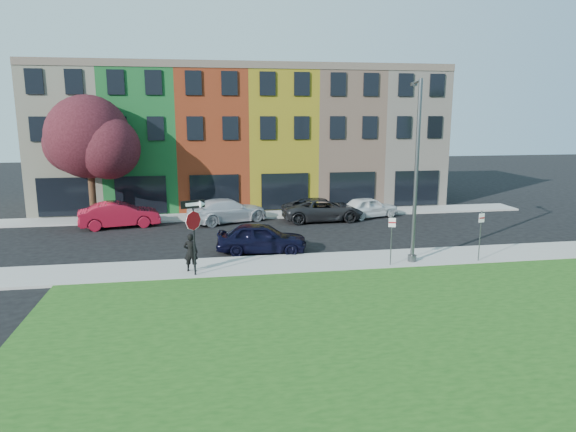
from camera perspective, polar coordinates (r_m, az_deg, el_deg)
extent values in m
plane|color=black|center=(21.80, 6.56, -7.47)|extent=(120.00, 120.00, 0.00)
cube|color=#999591|center=(25.09, 9.07, -4.87)|extent=(40.00, 3.00, 0.12)
cube|color=#999591|center=(35.60, -4.82, 0.06)|extent=(40.00, 2.40, 0.12)
cube|color=beige|center=(42.05, -22.37, 7.78)|extent=(5.00, 10.00, 10.00)
cube|color=green|center=(41.25, -15.52, 8.16)|extent=(5.00, 10.00, 10.00)
cube|color=#CC4822|center=(41.05, -8.49, 8.43)|extent=(5.00, 10.00, 10.00)
cube|color=yellow|center=(41.46, -1.49, 8.58)|extent=(5.00, 10.00, 10.00)
cube|color=tan|center=(42.46, 5.28, 8.60)|extent=(5.00, 10.00, 10.00)
cube|color=#BAAC9D|center=(44.00, 11.65, 8.52)|extent=(5.00, 10.00, 10.00)
cube|color=black|center=(36.51, -4.23, 2.65)|extent=(30.00, 0.12, 2.60)
cylinder|color=black|center=(22.33, -10.39, -2.51)|extent=(0.08, 0.08, 3.21)
cylinder|color=silver|center=(22.14, -10.47, -0.51)|extent=(0.83, 0.32, 0.87)
cylinder|color=maroon|center=(22.11, -10.47, -0.52)|extent=(0.79, 0.30, 0.83)
cube|color=black|center=(22.01, -10.54, 1.29)|extent=(1.00, 0.39, 0.34)
cube|color=silver|center=(21.98, -10.54, 1.28)|extent=(0.63, 0.24, 0.14)
imported|color=black|center=(23.10, -10.75, -3.98)|extent=(0.75, 0.61, 1.72)
imported|color=black|center=(26.17, -2.94, -2.44)|extent=(3.07, 5.04, 1.55)
imported|color=maroon|center=(33.62, -18.22, 0.14)|extent=(3.53, 5.50, 1.60)
imported|color=silver|center=(33.66, -6.75, 0.61)|extent=(5.97, 6.90, 1.55)
imported|color=black|center=(33.99, 3.86, 0.72)|extent=(2.78, 5.53, 1.50)
imported|color=white|center=(35.41, 8.95, 0.97)|extent=(4.05, 5.12, 1.42)
cylinder|color=#4A4D4F|center=(24.29, 14.06, 4.67)|extent=(0.18, 0.18, 8.41)
cylinder|color=#4A4D4F|center=(25.07, 13.62, -4.57)|extent=(0.40, 0.40, 0.30)
cylinder|color=#4A4D4F|center=(25.17, 14.19, 14.25)|extent=(0.64, 1.96, 0.12)
cube|color=#4A4D4F|center=(26.26, 13.82, 14.03)|extent=(0.38, 0.60, 0.16)
cylinder|color=#4A4D4F|center=(23.98, 11.39, -2.67)|extent=(0.05, 0.05, 2.34)
cube|color=silver|center=(23.77, 11.50, -0.71)|extent=(0.31, 0.13, 0.42)
cube|color=maroon|center=(23.75, 11.51, -0.72)|extent=(0.30, 0.12, 0.06)
cylinder|color=#4A4D4F|center=(25.86, 20.56, -2.07)|extent=(0.05, 0.05, 2.41)
cube|color=silver|center=(25.66, 20.72, -0.20)|extent=(0.32, 0.09, 0.42)
cube|color=maroon|center=(25.64, 20.75, -0.21)|extent=(0.31, 0.08, 0.06)
cylinder|color=black|center=(35.50, -20.90, 2.36)|extent=(0.44, 0.44, 3.58)
sphere|color=black|center=(35.17, -21.32, 8.20)|extent=(5.25, 5.25, 5.25)
sphere|color=black|center=(34.19, -19.33, 7.17)|extent=(3.94, 3.94, 3.94)
sphere|color=black|center=(36.34, -22.81, 7.34)|extent=(3.68, 3.68, 3.68)
sphere|color=black|center=(35.60, -20.84, 9.75)|extent=(3.15, 3.15, 3.15)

